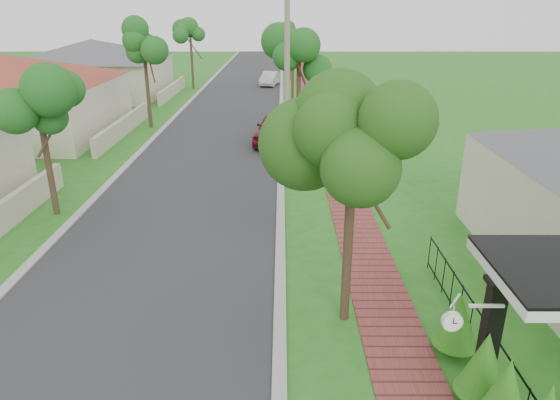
% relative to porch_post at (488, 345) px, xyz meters
% --- Properties ---
extents(ground, '(160.00, 160.00, 0.00)m').
position_rel_porch_post_xyz_m(ground, '(-4.55, 1.00, -1.12)').
color(ground, '#266C19').
rests_on(ground, ground).
extents(road, '(7.00, 120.00, 0.02)m').
position_rel_porch_post_xyz_m(road, '(-7.55, 21.00, -1.12)').
color(road, '#28282B').
rests_on(road, ground).
extents(kerb_right, '(0.30, 120.00, 0.10)m').
position_rel_porch_post_xyz_m(kerb_right, '(-3.90, 21.00, -1.12)').
color(kerb_right, '#9E9E99').
rests_on(kerb_right, ground).
extents(kerb_left, '(0.30, 120.00, 0.10)m').
position_rel_porch_post_xyz_m(kerb_left, '(-11.20, 21.00, -1.12)').
color(kerb_left, '#9E9E99').
rests_on(kerb_left, ground).
extents(sidewalk, '(1.50, 120.00, 0.03)m').
position_rel_porch_post_xyz_m(sidewalk, '(-1.30, 21.00, -1.12)').
color(sidewalk, brown).
rests_on(sidewalk, ground).
extents(porch_post, '(0.48, 0.48, 2.52)m').
position_rel_porch_post_xyz_m(porch_post, '(0.00, 0.00, 0.00)').
color(porch_post, black).
rests_on(porch_post, ground).
extents(picket_fence, '(0.03, 8.02, 1.00)m').
position_rel_porch_post_xyz_m(picket_fence, '(0.35, 1.00, -0.59)').
color(picket_fence, black).
rests_on(picket_fence, ground).
extents(street_trees, '(10.70, 37.65, 5.89)m').
position_rel_porch_post_xyz_m(street_trees, '(-7.42, 27.84, 3.42)').
color(street_trees, '#382619').
rests_on(street_trees, ground).
extents(hedge_row, '(0.88, 4.35, 2.22)m').
position_rel_porch_post_xyz_m(hedge_row, '(-0.10, -0.73, -0.27)').
color(hedge_row, '#265F13').
rests_on(hedge_row, ground).
extents(far_house_red, '(15.56, 15.56, 4.60)m').
position_rel_porch_post_xyz_m(far_house_red, '(-19.52, 21.00, 1.22)').
color(far_house_red, beige).
rests_on(far_house_red, ground).
extents(far_house_grey, '(15.56, 15.56, 4.60)m').
position_rel_porch_post_xyz_m(far_house_grey, '(-19.52, 35.00, 1.22)').
color(far_house_grey, beige).
rests_on(far_house_grey, ground).
extents(parked_car_red, '(2.78, 5.12, 1.65)m').
position_rel_porch_post_xyz_m(parked_car_red, '(-4.15, 19.30, -0.29)').
color(parked_car_red, maroon).
rests_on(parked_car_red, ground).
extents(parked_car_white, '(2.04, 4.04, 1.27)m').
position_rel_porch_post_xyz_m(parked_car_white, '(-5.02, 41.01, -0.48)').
color(parked_car_white, '#BDBDBF').
rests_on(parked_car_white, ground).
extents(near_tree, '(2.13, 2.13, 5.46)m').
position_rel_porch_post_xyz_m(near_tree, '(-2.35, 2.50, 3.23)').
color(near_tree, '#382619').
rests_on(near_tree, ground).
extents(utility_pole, '(1.20, 0.24, 9.10)m').
position_rel_porch_post_xyz_m(utility_pole, '(-3.65, 13.57, 3.49)').
color(utility_pole, gray).
rests_on(utility_pole, ground).
extents(station_clock, '(1.04, 0.13, 0.52)m').
position_rel_porch_post_xyz_m(station_clock, '(-0.85, -0.40, 0.83)').
color(station_clock, white).
rests_on(station_clock, ground).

